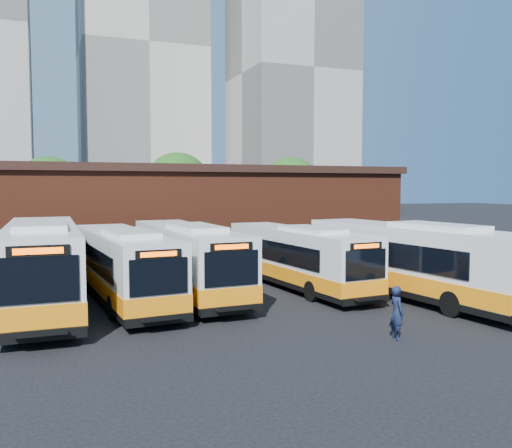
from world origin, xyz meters
name	(u,v)px	position (x,y,z in m)	size (l,w,h in m)	color
ground	(321,310)	(0.00, 0.00, 0.00)	(220.00, 220.00, 0.00)	black
bus_farwest	(42,268)	(-10.48, 4.62, 1.64)	(2.85, 13.32, 3.62)	silver
bus_west	(124,268)	(-7.19, 4.62, 1.45)	(3.33, 11.86, 3.19)	silver
bus_midwest	(187,261)	(-4.20, 5.30, 1.50)	(2.97, 12.19, 3.30)	silver
bus_mideast	(297,259)	(1.18, 4.71, 1.40)	(3.28, 11.45, 3.08)	silver
bus_east	(411,263)	(4.87, 0.65, 1.56)	(4.04, 12.75, 3.42)	silver
transit_worker	(397,313)	(0.33, -4.61, 0.88)	(0.64, 0.42, 1.76)	#131C37
depot_building	(194,210)	(0.00, 20.00, 3.26)	(28.60, 12.60, 6.40)	#602816
tree_west	(49,190)	(-10.00, 32.00, 4.64)	(6.00, 6.00, 7.65)	#382314
tree_mid	(178,185)	(2.00, 34.00, 5.08)	(6.56, 6.56, 8.36)	#382314
tree_east	(291,188)	(13.00, 31.00, 4.83)	(6.24, 6.24, 7.96)	#382314
tower_center	(140,52)	(7.00, 86.00, 30.34)	(22.00, 20.00, 61.20)	#B9B6A9
tower_right	(290,75)	(30.00, 68.00, 24.34)	(18.00, 18.00, 49.20)	#A7A199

